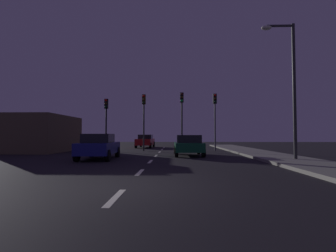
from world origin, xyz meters
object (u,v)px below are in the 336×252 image
object	(u,v)px
traffic_signal_center_right	(182,110)
street_lamp_right	(289,79)
traffic_signal_center_left	(144,111)
traffic_signal_far_left	(106,114)
car_adjacent_lane	(99,146)
car_stopped_ahead	(188,145)
traffic_signal_far_right	(215,111)
car_oncoming_far	(145,141)

from	to	relation	value
traffic_signal_center_right	street_lamp_right	distance (m)	10.47
traffic_signal_center_left	street_lamp_right	bearing A→B (deg)	-44.09
traffic_signal_far_left	car_adjacent_lane	size ratio (longest dim) A/B	1.21
traffic_signal_center_left	car_stopped_ahead	world-z (taller)	traffic_signal_center_left
car_stopped_ahead	car_adjacent_lane	xyz separation A→B (m)	(-5.43, -2.69, 0.03)
car_stopped_ahead	traffic_signal_center_left	bearing A→B (deg)	126.62
car_stopped_ahead	street_lamp_right	distance (m)	7.48
street_lamp_right	traffic_signal_far_left	bearing A→B (deg)	144.97
traffic_signal_far_left	street_lamp_right	world-z (taller)	street_lamp_right
traffic_signal_far_left	traffic_signal_far_right	bearing A→B (deg)	0.01
traffic_signal_center_right	traffic_signal_far_right	xyz separation A→B (m)	(2.99, -0.00, -0.08)
traffic_signal_far_left	car_stopped_ahead	bearing A→B (deg)	-35.07
traffic_signal_far_left	traffic_signal_center_left	size ratio (longest dim) A/B	0.92
traffic_signal_center_right	street_lamp_right	xyz separation A→B (m)	(5.61, -8.80, 0.80)
traffic_signal_far_left	car_adjacent_lane	world-z (taller)	traffic_signal_far_left
car_adjacent_lane	traffic_signal_far_left	bearing A→B (deg)	103.15
traffic_signal_far_left	car_adjacent_lane	bearing A→B (deg)	-76.85
car_stopped_ahead	car_oncoming_far	world-z (taller)	car_oncoming_far
traffic_signal_center_right	car_stopped_ahead	xyz separation A→B (m)	(0.31, -5.09, -2.96)
car_stopped_ahead	car_oncoming_far	xyz separation A→B (m)	(-4.40, 11.30, 0.04)
traffic_signal_center_left	car_oncoming_far	size ratio (longest dim) A/B	1.16
traffic_signal_far_right	car_stopped_ahead	bearing A→B (deg)	-117.78
traffic_signal_center_right	car_oncoming_far	xyz separation A→B (m)	(-4.08, 6.20, -2.92)
traffic_signal_far_right	car_stopped_ahead	xyz separation A→B (m)	(-2.68, -5.09, -2.88)
traffic_signal_center_left	street_lamp_right	world-z (taller)	street_lamp_right
car_stopped_ahead	car_oncoming_far	distance (m)	12.12
traffic_signal_far_left	car_stopped_ahead	xyz separation A→B (m)	(7.25, -5.09, -2.61)
traffic_signal_far_right	street_lamp_right	world-z (taller)	street_lamp_right
traffic_signal_center_right	car_oncoming_far	distance (m)	7.98
car_adjacent_lane	car_oncoming_far	bearing A→B (deg)	85.76
street_lamp_right	traffic_signal_center_left	bearing A→B (deg)	135.91
traffic_signal_center_right	traffic_signal_far_right	size ratio (longest dim) A/B	1.02
car_oncoming_far	traffic_signal_far_right	bearing A→B (deg)	-41.23
traffic_signal_center_left	traffic_signal_far_left	bearing A→B (deg)	-179.99
traffic_signal_far_left	street_lamp_right	bearing A→B (deg)	-35.03
traffic_signal_center_right	traffic_signal_far_right	distance (m)	3.00
car_oncoming_far	traffic_signal_center_right	bearing A→B (deg)	-56.64
traffic_signal_center_left	car_oncoming_far	xyz separation A→B (m)	(-0.61, 6.20, -2.83)
traffic_signal_far_right	car_stopped_ahead	distance (m)	6.44
traffic_signal_center_left	car_oncoming_far	world-z (taller)	traffic_signal_center_left
car_oncoming_far	traffic_signal_center_left	bearing A→B (deg)	-84.37
traffic_signal_far_left	car_stopped_ahead	distance (m)	9.24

